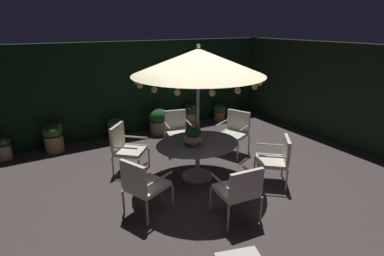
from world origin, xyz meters
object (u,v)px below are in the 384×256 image
Objects in this scene: patio_chair_north at (240,189)px; potted_plant_back_left at (53,137)px; potted_plant_left_far at (158,120)px; patio_chair_east at (235,129)px; patio_dining_table at (198,149)px; patio_chair_northeast at (277,157)px; patio_umbrella at (198,62)px; patio_chair_south at (125,145)px; potted_plant_right_near at (116,128)px; potted_plant_left_near at (220,111)px; potted_plant_back_center at (3,148)px; patio_chair_southeast at (177,128)px; centerpiece_planter at (193,135)px; potted_plant_front_corner at (190,114)px; patio_chair_southwest at (143,183)px.

patio_chair_north reaches higher than potted_plant_back_left.
patio_chair_east is at bearing -63.72° from potted_plant_left_far.
patio_chair_northeast reaches higher than patio_dining_table.
patio_chair_south is (-1.12, 1.01, -1.72)m from patio_umbrella.
potted_plant_right_near is at bearing 133.84° from patio_chair_east.
potted_plant_left_near is at bearing 48.03° from patio_dining_table.
patio_chair_southeast is at bearing -21.17° from potted_plant_back_center.
centerpiece_planter is at bearing -47.12° from patio_chair_south.
patio_dining_table is 3.00m from potted_plant_right_near.
patio_umbrella is at bearing 140.68° from patio_chair_northeast.
patio_umbrella is 2.78× the size of patio_chair_northeast.
potted_plant_front_corner is at bearing 62.66° from patio_umbrella.
potted_plant_front_corner is (1.51, 2.93, -1.93)m from patio_umbrella.
patio_umbrella is 2.29m from patio_chair_southwest.
potted_plant_right_near is at bearing 80.54° from patio_chair_southwest.
potted_plant_left_far is at bearing 82.67° from patio_dining_table.
centerpiece_planter is 0.64× the size of potted_plant_front_corner.
patio_chair_east is at bearing 53.55° from patio_chair_north.
potted_plant_left_far is (1.47, 1.69, -0.15)m from patio_chair_south.
patio_dining_table is 1.51m from patio_chair_south.
patio_chair_north is at bearing -68.97° from patio_chair_south.
patio_dining_table is at bearing -41.95° from patio_chair_south.
patio_chair_northeast is at bearing -34.67° from centerpiece_planter.
potted_plant_right_near is 2.31m from potted_plant_front_corner.
potted_plant_left_far is at bearing -176.93° from potted_plant_left_near.
patio_chair_north is at bearing -81.69° from potted_plant_right_near.
patio_chair_south is 1.01× the size of patio_chair_southwest.
patio_chair_east is at bearing -9.31° from patio_chair_south.
patio_chair_south is 1.58× the size of potted_plant_front_corner.
patio_chair_north is 1.27× the size of potted_plant_left_far.
patio_chair_southeast is 1.36× the size of potted_plant_back_left.
potted_plant_left_far is at bearing 102.60° from patio_chair_northeast.
patio_chair_north is at bearing -91.06° from centerpiece_planter.
centerpiece_planter is 3.46m from potted_plant_front_corner.
patio_chair_east is 4.31m from potted_plant_back_left.
patio_chair_southeast is 1.51m from patio_chair_south.
patio_chair_south is at bearing -56.17° from potted_plant_back_left.
patio_chair_south reaches higher than potted_plant_back_center.
potted_plant_back_center is at bearing 154.15° from patio_chair_east.
centerpiece_planter is at bearing -158.13° from patio_umbrella.
patio_chair_south is 1.82× the size of potted_plant_back_center.
potted_plant_left_near is at bearing -6.37° from potted_plant_front_corner.
patio_chair_southeast is (-0.85, 2.43, -0.01)m from patio_chair_northeast.
centerpiece_planter reaches higher than potted_plant_front_corner.
patio_dining_table is 1.78× the size of patio_chair_northeast.
centerpiece_planter is at bearing 145.33° from patio_chair_northeast.
patio_chair_south reaches higher than potted_plant_right_near.
potted_plant_back_left reaches higher than potted_plant_front_corner.
patio_chair_northeast is (1.33, 0.54, -0.01)m from patio_chair_north.
potted_plant_right_near is (0.58, 3.49, -0.25)m from patio_chair_southwest.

